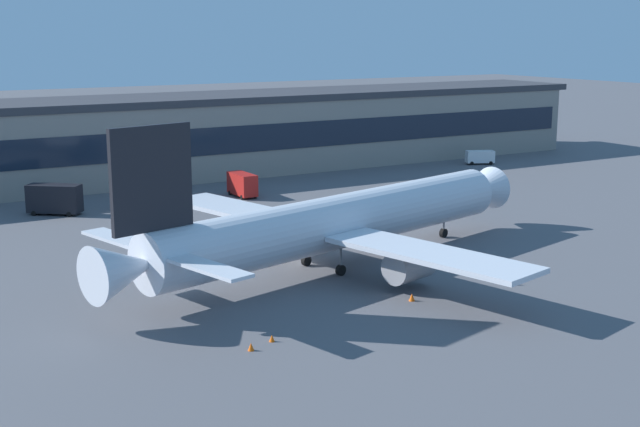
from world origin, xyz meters
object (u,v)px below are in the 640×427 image
catering_truck (55,198)px  traffic_cone_0 (514,281)px  traffic_cone_1 (272,338)px  crew_van (479,157)px  traffic_cone_2 (251,347)px  airliner (333,223)px  traffic_cone_3 (412,297)px  follow_me_car (125,200)px  stair_truck (243,184)px

catering_truck → traffic_cone_0: (30.84, -56.42, -1.92)m
catering_truck → traffic_cone_1: (3.02, -58.14, -2.00)m
crew_van → traffic_cone_1: bearing=-140.6°
traffic_cone_2 → catering_truck: bearing=90.7°
airliner → traffic_cone_0: 19.38m
traffic_cone_0 → catering_truck: bearing=118.7°
traffic_cone_1 → traffic_cone_2: bearing=-158.5°
catering_truck → crew_van: bearing=3.5°
crew_van → traffic_cone_3: bearing=-135.2°
follow_me_car → crew_van: bearing=4.4°
traffic_cone_3 → follow_me_car: bearing=100.0°
airliner → traffic_cone_3: size_ratio=79.04×
catering_truck → traffic_cone_2: catering_truck is taller
crew_van → traffic_cone_2: size_ratio=8.79×
traffic_cone_0 → traffic_cone_3: 11.79m
stair_truck → traffic_cone_2: size_ratio=9.38×
traffic_cone_1 → traffic_cone_2: traffic_cone_2 is taller
traffic_cone_0 → traffic_cone_3: (-11.74, 1.04, -0.01)m
stair_truck → airliner: bearing=-102.2°
stair_truck → traffic_cone_3: stair_truck is taller
follow_me_car → catering_truck: 9.54m
crew_van → traffic_cone_0: crew_van is taller
airliner → traffic_cone_2: size_ratio=88.81×
follow_me_car → traffic_cone_1: follow_me_car is taller
catering_truck → traffic_cone_2: size_ratio=11.30×
catering_truck → traffic_cone_1: 58.25m
airliner → follow_me_car: 42.63m
catering_truck → traffic_cone_0: catering_truck is taller
airliner → stair_truck: 41.58m
traffic_cone_0 → traffic_cone_2: traffic_cone_0 is taller
stair_truck → traffic_cone_3: size_ratio=8.35×
follow_me_car → traffic_cone_0: size_ratio=6.46×
crew_van → traffic_cone_3: (-60.60, -60.21, -1.10)m
follow_me_car → traffic_cone_2: size_ratio=7.46×
catering_truck → traffic_cone_3: 58.62m
traffic_cone_0 → airliner: bearing=130.0°
stair_truck → traffic_cone_2: stair_truck is taller
stair_truck → crew_van: bearing=6.8°
airliner → traffic_cone_3: 14.14m
follow_me_car → traffic_cone_2: follow_me_car is taller
catering_truck → traffic_cone_1: bearing=-87.0°
traffic_cone_1 → traffic_cone_3: (16.09, 2.75, 0.07)m
crew_van → traffic_cone_0: (-48.86, -61.25, -1.09)m
traffic_cone_3 → airliner: bearing=91.6°
traffic_cone_1 → traffic_cone_2: 2.49m
crew_van → traffic_cone_2: (-79.01, -63.88, -1.14)m
traffic_cone_2 → traffic_cone_3: (18.41, 3.67, 0.04)m
stair_truck → catering_truck: bearing=177.0°
airliner → crew_van: airliner is taller
traffic_cone_0 → traffic_cone_2: bearing=-175.0°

